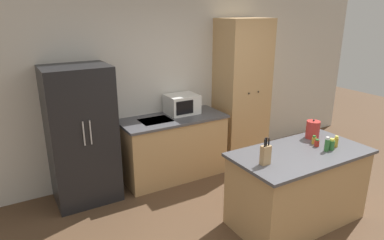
{
  "coord_description": "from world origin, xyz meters",
  "views": [
    {
      "loc": [
        -2.56,
        -2.24,
        2.44
      ],
      "look_at": [
        -0.43,
        1.4,
        1.05
      ],
      "focal_mm": 32.0,
      "sensor_mm": 36.0,
      "label": 1
    }
  ],
  "objects": [
    {
      "name": "spice_bottle_pale_salt",
      "position": [
        0.63,
        0.07,
        0.96
      ],
      "size": [
        0.06,
        0.06,
        0.14
      ],
      "color": "#337033",
      "rests_on": "kitchen_island"
    },
    {
      "name": "refrigerator",
      "position": [
        -1.72,
        1.98,
        0.89
      ],
      "size": [
        0.8,
        0.66,
        1.78
      ],
      "color": "black",
      "rests_on": "ground_plane"
    },
    {
      "name": "back_counter",
      "position": [
        -0.42,
        1.97,
        0.47
      ],
      "size": [
        1.54,
        0.7,
        0.93
      ],
      "color": "tan",
      "rests_on": "ground_plane"
    },
    {
      "name": "spice_bottle_amber_oil",
      "position": [
        0.55,
        0.07,
        0.97
      ],
      "size": [
        0.05,
        0.05,
        0.17
      ],
      "color": "#337033",
      "rests_on": "kitchen_island"
    },
    {
      "name": "spice_bottle_tall_dark",
      "position": [
        0.57,
        0.23,
        0.93
      ],
      "size": [
        0.06,
        0.06,
        0.09
      ],
      "color": "#B2281E",
      "rests_on": "kitchen_island"
    },
    {
      "name": "pantry_cabinet",
      "position": [
        0.85,
        2.01,
        1.15
      ],
      "size": [
        0.78,
        0.6,
        2.29
      ],
      "color": "tan",
      "rests_on": "ground_plane"
    },
    {
      "name": "kettle",
      "position": [
        0.74,
        0.44,
        1.0
      ],
      "size": [
        0.17,
        0.17,
        0.24
      ],
      "color": "#B72D28",
      "rests_on": "kitchen_island"
    },
    {
      "name": "knife_block",
      "position": [
        -0.28,
        0.16,
        1.0
      ],
      "size": [
        0.1,
        0.06,
        0.29
      ],
      "color": "tan",
      "rests_on": "kitchen_island"
    },
    {
      "name": "microwave",
      "position": [
        -0.21,
        2.09,
        1.07
      ],
      "size": [
        0.46,
        0.39,
        0.28
      ],
      "color": "white",
      "rests_on": "back_counter"
    },
    {
      "name": "spice_bottle_short_red",
      "position": [
        0.75,
        0.1,
        0.95
      ],
      "size": [
        0.05,
        0.05,
        0.13
      ],
      "color": "gold",
      "rests_on": "kitchen_island"
    },
    {
      "name": "ground_plane",
      "position": [
        0.0,
        0.0,
        0.0
      ],
      "size": [
        14.0,
        14.0,
        0.0
      ],
      "primitive_type": "plane",
      "color": "brown"
    },
    {
      "name": "spice_bottle_green_herb",
      "position": [
        0.61,
        0.3,
        0.94
      ],
      "size": [
        0.05,
        0.05,
        0.1
      ],
      "color": "gold",
      "rests_on": "kitchen_island"
    },
    {
      "name": "wall_back",
      "position": [
        0.0,
        2.33,
        1.3
      ],
      "size": [
        7.2,
        0.06,
        2.6
      ],
      "color": "beige",
      "rests_on": "ground_plane"
    },
    {
      "name": "kitchen_island",
      "position": [
        0.3,
        0.2,
        0.45
      ],
      "size": [
        1.6,
        0.84,
        0.89
      ],
      "color": "tan",
      "rests_on": "ground_plane"
    }
  ]
}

